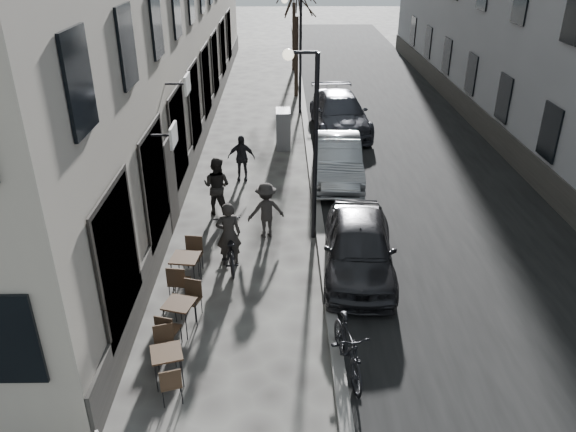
{
  "coord_description": "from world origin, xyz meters",
  "views": [
    {
      "loc": [
        -0.87,
        -7.6,
        7.55
      ],
      "look_at": [
        -0.73,
        3.74,
        1.8
      ],
      "focal_mm": 35.0,
      "sensor_mm": 36.0,
      "label": 1
    }
  ],
  "objects_px": {
    "utility_cabinet": "(283,129)",
    "car_near": "(359,246)",
    "bistro_set_c": "(186,268)",
    "streetlamp_far": "(297,43)",
    "car_far": "(340,113)",
    "bicycle": "(229,246)",
    "pedestrian_far": "(241,158)",
    "pedestrian_mid": "(266,210)",
    "bistro_set_a": "(168,363)",
    "tree_near": "(297,0)",
    "pedestrian_near": "(217,186)",
    "moped": "(348,348)",
    "car_mid": "(337,159)",
    "streetlamp_near": "(309,127)",
    "bistro_set_b": "(180,314)"
  },
  "relations": [
    {
      "from": "car_near",
      "to": "moped",
      "type": "relative_size",
      "value": 2.22
    },
    {
      "from": "pedestrian_near",
      "to": "car_near",
      "type": "bearing_deg",
      "value": 159.51
    },
    {
      "from": "pedestrian_mid",
      "to": "car_near",
      "type": "relative_size",
      "value": 0.37
    },
    {
      "from": "streetlamp_near",
      "to": "car_far",
      "type": "height_order",
      "value": "streetlamp_near"
    },
    {
      "from": "utility_cabinet",
      "to": "pedestrian_near",
      "type": "relative_size",
      "value": 0.85
    },
    {
      "from": "bicycle",
      "to": "pedestrian_mid",
      "type": "xyz_separation_m",
      "value": [
        0.9,
        1.46,
        0.26
      ]
    },
    {
      "from": "bistro_set_a",
      "to": "car_mid",
      "type": "bearing_deg",
      "value": 51.19
    },
    {
      "from": "streetlamp_far",
      "to": "bistro_set_b",
      "type": "xyz_separation_m",
      "value": [
        -2.84,
        -16.06,
        -2.72
      ]
    },
    {
      "from": "bistro_set_c",
      "to": "car_mid",
      "type": "relative_size",
      "value": 0.36
    },
    {
      "from": "bistro_set_c",
      "to": "streetlamp_far",
      "type": "bearing_deg",
      "value": 85.86
    },
    {
      "from": "pedestrian_far",
      "to": "pedestrian_near",
      "type": "bearing_deg",
      "value": -99.88
    },
    {
      "from": "bicycle",
      "to": "car_far",
      "type": "bearing_deg",
      "value": -118.55
    },
    {
      "from": "car_near",
      "to": "bistro_set_c",
      "type": "bearing_deg",
      "value": -167.58
    },
    {
      "from": "bistro_set_a",
      "to": "moped",
      "type": "bearing_deg",
      "value": -12.59
    },
    {
      "from": "bistro_set_c",
      "to": "car_near",
      "type": "relative_size",
      "value": 0.38
    },
    {
      "from": "pedestrian_far",
      "to": "car_near",
      "type": "height_order",
      "value": "pedestrian_far"
    },
    {
      "from": "car_near",
      "to": "car_mid",
      "type": "height_order",
      "value": "car_mid"
    },
    {
      "from": "moped",
      "to": "tree_near",
      "type": "bearing_deg",
      "value": 81.96
    },
    {
      "from": "car_mid",
      "to": "bicycle",
      "type": "bearing_deg",
      "value": -118.59
    },
    {
      "from": "streetlamp_near",
      "to": "pedestrian_near",
      "type": "distance_m",
      "value": 3.79
    },
    {
      "from": "pedestrian_far",
      "to": "bistro_set_c",
      "type": "bearing_deg",
      "value": -95.63
    },
    {
      "from": "bistro_set_c",
      "to": "utility_cabinet",
      "type": "height_order",
      "value": "utility_cabinet"
    },
    {
      "from": "car_near",
      "to": "streetlamp_far",
      "type": "bearing_deg",
      "value": 99.87
    },
    {
      "from": "tree_near",
      "to": "car_mid",
      "type": "relative_size",
      "value": 1.29
    },
    {
      "from": "bistro_set_b",
      "to": "utility_cabinet",
      "type": "height_order",
      "value": "utility_cabinet"
    },
    {
      "from": "bistro_set_a",
      "to": "bicycle",
      "type": "xyz_separation_m",
      "value": [
        0.81,
        4.18,
        0.1
      ]
    },
    {
      "from": "car_mid",
      "to": "moped",
      "type": "distance_m",
      "value": 9.4
    },
    {
      "from": "pedestrian_mid",
      "to": "pedestrian_far",
      "type": "height_order",
      "value": "pedestrian_mid"
    },
    {
      "from": "bicycle",
      "to": "car_mid",
      "type": "xyz_separation_m",
      "value": [
        3.2,
        5.4,
        0.2
      ]
    },
    {
      "from": "utility_cabinet",
      "to": "car_near",
      "type": "xyz_separation_m",
      "value": [
        1.8,
        -9.05,
        -0.03
      ]
    },
    {
      "from": "bicycle",
      "to": "pedestrian_near",
      "type": "bearing_deg",
      "value": -87.78
    },
    {
      "from": "bistro_set_c",
      "to": "pedestrian_near",
      "type": "distance_m",
      "value": 3.89
    },
    {
      "from": "bistro_set_c",
      "to": "moped",
      "type": "bearing_deg",
      "value": -33.26
    },
    {
      "from": "bistro_set_a",
      "to": "car_far",
      "type": "height_order",
      "value": "car_far"
    },
    {
      "from": "streetlamp_far",
      "to": "pedestrian_near",
      "type": "height_order",
      "value": "streetlamp_far"
    },
    {
      "from": "bistro_set_c",
      "to": "car_mid",
      "type": "height_order",
      "value": "car_mid"
    },
    {
      "from": "streetlamp_far",
      "to": "pedestrian_mid",
      "type": "distance_m",
      "value": 12.19
    },
    {
      "from": "car_mid",
      "to": "moped",
      "type": "relative_size",
      "value": 2.32
    },
    {
      "from": "pedestrian_near",
      "to": "car_mid",
      "type": "distance_m",
      "value": 4.54
    },
    {
      "from": "bistro_set_c",
      "to": "bicycle",
      "type": "xyz_separation_m",
      "value": [
        0.94,
        0.96,
        0.05
      ]
    },
    {
      "from": "utility_cabinet",
      "to": "car_far",
      "type": "xyz_separation_m",
      "value": [
        2.39,
        2.09,
        0.01
      ]
    },
    {
      "from": "bistro_set_c",
      "to": "pedestrian_far",
      "type": "height_order",
      "value": "pedestrian_far"
    },
    {
      "from": "bistro_set_c",
      "to": "utility_cabinet",
      "type": "relative_size",
      "value": 1.07
    },
    {
      "from": "pedestrian_near",
      "to": "pedestrian_far",
      "type": "relative_size",
      "value": 1.12
    },
    {
      "from": "streetlamp_near",
      "to": "pedestrian_far",
      "type": "height_order",
      "value": "streetlamp_near"
    },
    {
      "from": "bistro_set_a",
      "to": "car_near",
      "type": "distance_m",
      "value": 5.5
    },
    {
      "from": "streetlamp_near",
      "to": "moped",
      "type": "height_order",
      "value": "streetlamp_near"
    },
    {
      "from": "streetlamp_near",
      "to": "bistro_set_c",
      "type": "bearing_deg",
      "value": -141.91
    },
    {
      "from": "streetlamp_far",
      "to": "tree_near",
      "type": "relative_size",
      "value": 0.89
    },
    {
      "from": "car_near",
      "to": "car_far",
      "type": "bearing_deg",
      "value": 92.0
    }
  ]
}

